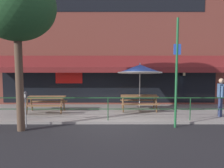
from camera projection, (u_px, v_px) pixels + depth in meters
ground_plane at (107, 124)px, 10.21m from camera, size 120.00×120.00×0.00m
patio_deck at (108, 113)px, 12.19m from camera, size 15.00×4.00×0.10m
restaurant_building at (108, 32)px, 13.99m from camera, size 15.00×1.60×8.45m
patio_railing at (107, 104)px, 10.42m from camera, size 13.84×0.04×0.97m
picnic_table_left at (45, 100)px, 11.92m from camera, size 1.80×1.42×0.76m
picnic_table_centre at (138, 99)px, 12.31m from camera, size 1.80×1.42×0.76m
patio_umbrella_centre at (139, 69)px, 11.99m from camera, size 2.14×2.14×2.40m
pedestrian_walking at (220, 95)px, 11.15m from camera, size 0.32×0.61×1.71m
parking_meter_near at (24, 98)px, 9.61m from camera, size 0.15×0.16×1.42m
street_sign_pole at (175, 72)px, 9.55m from camera, size 0.28×0.09×4.21m
street_tree_curbside at (17, 3)px, 8.78m from camera, size 2.82×2.54×6.12m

